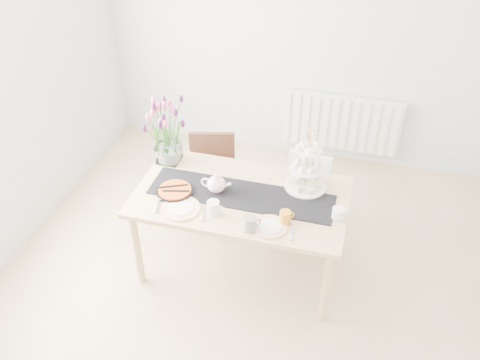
% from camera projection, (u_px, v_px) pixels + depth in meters
% --- Properties ---
extents(room_shell, '(4.50, 4.50, 4.50)m').
position_uv_depth(room_shell, '(239.00, 168.00, 3.15)').
color(room_shell, tan).
rests_on(room_shell, ground).
extents(radiator, '(1.20, 0.08, 0.60)m').
position_uv_depth(radiator, '(342.00, 123.00, 5.25)').
color(radiator, white).
rests_on(radiator, room_shell).
extents(dining_table, '(1.60, 0.90, 0.75)m').
position_uv_depth(dining_table, '(241.00, 203.00, 3.87)').
color(dining_table, tan).
rests_on(dining_table, ground).
extents(chair_brown, '(0.49, 0.49, 0.81)m').
position_uv_depth(chair_brown, '(212.00, 172.00, 4.53)').
color(chair_brown, '#3A2015').
rests_on(chair_brown, ground).
extents(chair_white, '(0.43, 0.43, 0.76)m').
position_uv_depth(chair_white, '(305.00, 191.00, 4.37)').
color(chair_white, white).
rests_on(chair_white, ground).
extents(table_runner, '(1.40, 0.35, 0.01)m').
position_uv_depth(table_runner, '(241.00, 195.00, 3.82)').
color(table_runner, black).
rests_on(table_runner, dining_table).
extents(tulip_vase, '(0.65, 0.65, 0.55)m').
position_uv_depth(tulip_vase, '(166.00, 123.00, 3.97)').
color(tulip_vase, silver).
rests_on(tulip_vase, dining_table).
extents(cake_stand, '(0.32, 0.32, 0.47)m').
position_uv_depth(cake_stand, '(306.00, 173.00, 3.81)').
color(cake_stand, gold).
rests_on(cake_stand, dining_table).
extents(teapot, '(0.23, 0.19, 0.15)m').
position_uv_depth(teapot, '(216.00, 184.00, 3.81)').
color(teapot, silver).
rests_on(teapot, dining_table).
extents(cream_jug, '(0.11, 0.11, 0.09)m').
position_uv_depth(cream_jug, '(338.00, 214.00, 3.58)').
color(cream_jug, white).
rests_on(cream_jug, dining_table).
extents(tart_tin, '(0.28, 0.28, 0.03)m').
position_uv_depth(tart_tin, '(175.00, 191.00, 3.83)').
color(tart_tin, black).
rests_on(tart_tin, dining_table).
extents(mug_grey, '(0.13, 0.13, 0.11)m').
position_uv_depth(mug_grey, '(250.00, 224.00, 3.48)').
color(mug_grey, slate).
rests_on(mug_grey, dining_table).
extents(mug_white, '(0.09, 0.09, 0.11)m').
position_uv_depth(mug_white, '(213.00, 208.00, 3.62)').
color(mug_white, white).
rests_on(mug_white, dining_table).
extents(mug_orange, '(0.11, 0.11, 0.10)m').
position_uv_depth(mug_orange, '(285.00, 217.00, 3.54)').
color(mug_orange, orange).
rests_on(mug_orange, dining_table).
extents(plate_left, '(0.36, 0.36, 0.01)m').
position_uv_depth(plate_left, '(181.00, 208.00, 3.68)').
color(plate_left, silver).
rests_on(plate_left, dining_table).
extents(plate_right, '(0.30, 0.30, 0.01)m').
position_uv_depth(plate_right, '(270.00, 227.00, 3.53)').
color(plate_right, white).
rests_on(plate_right, dining_table).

